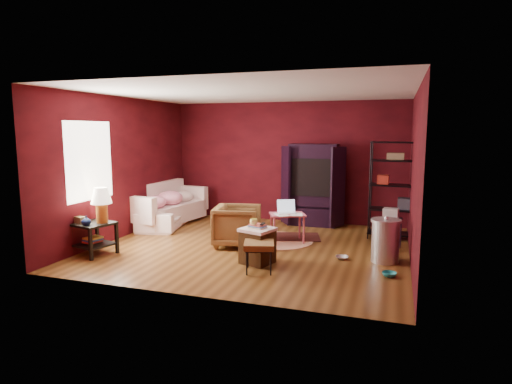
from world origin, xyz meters
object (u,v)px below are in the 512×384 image
at_px(armchair, 237,224).
at_px(laptop_desk, 287,217).
at_px(tv_armoire, 313,183).
at_px(side_table, 98,215).
at_px(sofa, 167,207).
at_px(wire_shelving, 395,186).
at_px(hamper, 258,245).

height_order(armchair, laptop_desk, armchair).
bearing_deg(tv_armoire, laptop_desk, -96.97).
xyz_separation_m(side_table, laptop_desk, (2.90, 1.83, -0.20)).
bearing_deg(sofa, tv_armoire, -84.86).
xyz_separation_m(side_table, wire_shelving, (4.84, 2.74, 0.36)).
height_order(armchair, side_table, side_table).
distance_m(sofa, armchair, 2.51).
bearing_deg(hamper, sofa, 143.51).
bearing_deg(sofa, hamper, -138.83).
bearing_deg(wire_shelving, side_table, -148.77).
xyz_separation_m(sofa, armchair, (2.18, -1.23, 0.01)).
height_order(sofa, armchair, armchair).
bearing_deg(tv_armoire, wire_shelving, -24.24).
xyz_separation_m(tv_armoire, wire_shelving, (1.76, -0.76, 0.10)).
relative_size(sofa, tv_armoire, 1.13).
bearing_deg(hamper, wire_shelving, 48.86).
xyz_separation_m(armchair, side_table, (-2.09, -1.27, 0.28)).
distance_m(laptop_desk, tv_armoire, 1.75).
xyz_separation_m(side_table, hamper, (2.77, 0.38, -0.40)).
relative_size(armchair, side_table, 0.72).
bearing_deg(tv_armoire, hamper, -96.58).
xyz_separation_m(sofa, tv_armoire, (3.17, 1.00, 0.55)).
distance_m(side_table, wire_shelving, 5.58).
bearing_deg(laptop_desk, hamper, -119.87).
relative_size(hamper, wire_shelving, 0.35).
xyz_separation_m(sofa, laptop_desk, (3.00, -0.67, 0.09)).
height_order(armchair, hamper, armchair).
height_order(side_table, wire_shelving, wire_shelving).
distance_m(armchair, side_table, 2.46).
xyz_separation_m(laptop_desk, wire_shelving, (1.94, 0.92, 0.56)).
distance_m(hamper, tv_armoire, 3.21).
relative_size(side_table, laptop_desk, 1.45).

